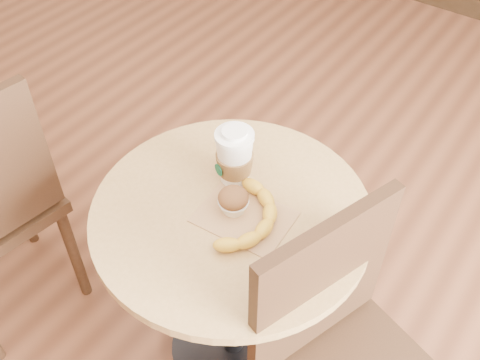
{
  "coord_description": "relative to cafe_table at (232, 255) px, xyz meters",
  "views": [
    {
      "loc": [
        0.61,
        -0.68,
        1.87
      ],
      "look_at": [
        0.02,
        0.14,
        0.83
      ],
      "focal_mm": 42.0,
      "sensor_mm": 36.0,
      "label": 1
    }
  ],
  "objects": [
    {
      "name": "muffin",
      "position": [
        0.01,
        0.0,
        0.24
      ],
      "size": [
        0.08,
        0.08,
        0.07
      ],
      "color": "white",
      "rests_on": "kraft_bag"
    },
    {
      "name": "kraft_bag",
      "position": [
        0.04,
        0.0,
        0.2
      ],
      "size": [
        0.25,
        0.2,
        0.0
      ],
      "primitive_type": "cube",
      "rotation": [
        0.0,
        0.0,
        0.07
      ],
      "color": "tan",
      "rests_on": "cafe_table"
    },
    {
      "name": "banana",
      "position": [
        0.06,
        -0.01,
        0.22
      ],
      "size": [
        0.23,
        0.3,
        0.04
      ],
      "primitive_type": null,
      "rotation": [
        0.0,
        0.0,
        0.21
      ],
      "color": "gold",
      "rests_on": "kraft_bag"
    },
    {
      "name": "coffee_cup",
      "position": [
        -0.06,
        0.1,
        0.28
      ],
      "size": [
        0.11,
        0.11,
        0.18
      ],
      "rotation": [
        0.0,
        0.0,
        -0.37
      ],
      "color": "white",
      "rests_on": "cafe_table"
    },
    {
      "name": "cafe_table",
      "position": [
        0.0,
        0.0,
        0.0
      ],
      "size": [
        0.75,
        0.75,
        0.75
      ],
      "color": "black",
      "rests_on": "ground"
    }
  ]
}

